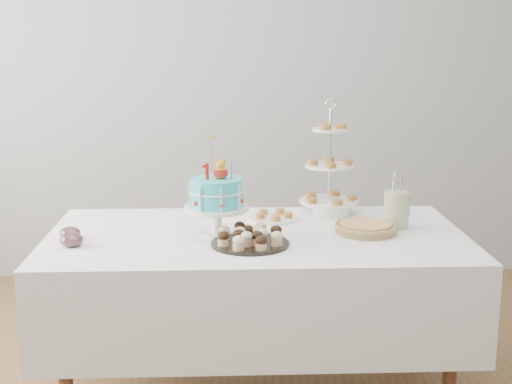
{
  "coord_description": "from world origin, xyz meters",
  "views": [
    {
      "loc": [
        -0.13,
        -2.86,
        1.66
      ],
      "look_at": [
        -0.0,
        0.3,
        0.97
      ],
      "focal_mm": 50.0,
      "sensor_mm": 36.0,
      "label": 1
    }
  ],
  "objects_px": {
    "birthday_cake": "(217,210)",
    "pie": "(366,227)",
    "jam_bowl_b": "(70,233)",
    "table": "(256,281)",
    "pastry_plate": "(273,216)",
    "cupcake_tray": "(250,236)",
    "jam_bowl_a": "(72,240)",
    "plate_stack": "(331,208)",
    "tiered_stand": "(330,166)",
    "utensil_pitcher": "(397,208)"
  },
  "relations": [
    {
      "from": "birthday_cake",
      "to": "pie",
      "type": "height_order",
      "value": "birthday_cake"
    },
    {
      "from": "birthday_cake",
      "to": "jam_bowl_b",
      "type": "xyz_separation_m",
      "value": [
        -0.66,
        -0.02,
        -0.1
      ]
    },
    {
      "from": "table",
      "to": "pie",
      "type": "distance_m",
      "value": 0.57
    },
    {
      "from": "pastry_plate",
      "to": "birthday_cake",
      "type": "bearing_deg",
      "value": -134.06
    },
    {
      "from": "cupcake_tray",
      "to": "jam_bowl_a",
      "type": "bearing_deg",
      "value": 179.23
    },
    {
      "from": "plate_stack",
      "to": "tiered_stand",
      "type": "bearing_deg",
      "value": 102.98
    },
    {
      "from": "cupcake_tray",
      "to": "table",
      "type": "bearing_deg",
      "value": 79.01
    },
    {
      "from": "birthday_cake",
      "to": "jam_bowl_a",
      "type": "height_order",
      "value": "birthday_cake"
    },
    {
      "from": "cupcake_tray",
      "to": "jam_bowl_b",
      "type": "bearing_deg",
      "value": 170.72
    },
    {
      "from": "birthday_cake",
      "to": "jam_bowl_b",
      "type": "bearing_deg",
      "value": 170.38
    },
    {
      "from": "cupcake_tray",
      "to": "utensil_pitcher",
      "type": "bearing_deg",
      "value": 20.06
    },
    {
      "from": "cupcake_tray",
      "to": "birthday_cake",
      "type": "bearing_deg",
      "value": 134.98
    },
    {
      "from": "pastry_plate",
      "to": "jam_bowl_a",
      "type": "relative_size",
      "value": 2.47
    },
    {
      "from": "jam_bowl_a",
      "to": "jam_bowl_b",
      "type": "relative_size",
      "value": 1.09
    },
    {
      "from": "table",
      "to": "birthday_cake",
      "type": "xyz_separation_m",
      "value": [
        -0.18,
        -0.03,
        0.35
      ]
    },
    {
      "from": "plate_stack",
      "to": "pastry_plate",
      "type": "bearing_deg",
      "value": -165.17
    },
    {
      "from": "table",
      "to": "jam_bowl_a",
      "type": "distance_m",
      "value": 0.86
    },
    {
      "from": "cupcake_tray",
      "to": "pastry_plate",
      "type": "bearing_deg",
      "value": 73.3
    },
    {
      "from": "table",
      "to": "pastry_plate",
      "type": "relative_size",
      "value": 7.67
    },
    {
      "from": "birthday_cake",
      "to": "jam_bowl_a",
      "type": "relative_size",
      "value": 4.49
    },
    {
      "from": "jam_bowl_b",
      "to": "pastry_plate",
      "type": "bearing_deg",
      "value": 17.89
    },
    {
      "from": "tiered_stand",
      "to": "utensil_pitcher",
      "type": "height_order",
      "value": "tiered_stand"
    },
    {
      "from": "table",
      "to": "pastry_plate",
      "type": "bearing_deg",
      "value": 69.56
    },
    {
      "from": "birthday_cake",
      "to": "pastry_plate",
      "type": "relative_size",
      "value": 1.82
    },
    {
      "from": "pastry_plate",
      "to": "jam_bowl_b",
      "type": "bearing_deg",
      "value": -162.11
    },
    {
      "from": "pie",
      "to": "pastry_plate",
      "type": "height_order",
      "value": "pie"
    },
    {
      "from": "plate_stack",
      "to": "pastry_plate",
      "type": "height_order",
      "value": "plate_stack"
    },
    {
      "from": "cupcake_tray",
      "to": "jam_bowl_b",
      "type": "relative_size",
      "value": 3.71
    },
    {
      "from": "cupcake_tray",
      "to": "jam_bowl_a",
      "type": "height_order",
      "value": "cupcake_tray"
    },
    {
      "from": "utensil_pitcher",
      "to": "pie",
      "type": "bearing_deg",
      "value": -160.82
    },
    {
      "from": "plate_stack",
      "to": "jam_bowl_a",
      "type": "relative_size",
      "value": 1.84
    },
    {
      "from": "tiered_stand",
      "to": "plate_stack",
      "type": "height_order",
      "value": "tiered_stand"
    },
    {
      "from": "cupcake_tray",
      "to": "pie",
      "type": "distance_m",
      "value": 0.57
    },
    {
      "from": "jam_bowl_a",
      "to": "cupcake_tray",
      "type": "bearing_deg",
      "value": -0.77
    },
    {
      "from": "pie",
      "to": "birthday_cake",
      "type": "bearing_deg",
      "value": -177.89
    },
    {
      "from": "table",
      "to": "cupcake_tray",
      "type": "height_order",
      "value": "cupcake_tray"
    },
    {
      "from": "table",
      "to": "cupcake_tray",
      "type": "distance_m",
      "value": 0.32
    },
    {
      "from": "pie",
      "to": "jam_bowl_b",
      "type": "xyz_separation_m",
      "value": [
        -1.35,
        -0.04,
        -0.0
      ]
    },
    {
      "from": "table",
      "to": "pastry_plate",
      "type": "xyz_separation_m",
      "value": [
        0.1,
        0.26,
        0.24
      ]
    },
    {
      "from": "jam_bowl_b",
      "to": "plate_stack",
      "type": "bearing_deg",
      "value": 17.16
    },
    {
      "from": "birthday_cake",
      "to": "cupcake_tray",
      "type": "bearing_deg",
      "value": -55.99
    },
    {
      "from": "tiered_stand",
      "to": "pie",
      "type": "bearing_deg",
      "value": -72.31
    },
    {
      "from": "cupcake_tray",
      "to": "utensil_pitcher",
      "type": "distance_m",
      "value": 0.75
    },
    {
      "from": "pastry_plate",
      "to": "plate_stack",
      "type": "bearing_deg",
      "value": 14.83
    },
    {
      "from": "table",
      "to": "tiered_stand",
      "type": "bearing_deg",
      "value": 43.62
    },
    {
      "from": "tiered_stand",
      "to": "jam_bowl_a",
      "type": "relative_size",
      "value": 5.79
    },
    {
      "from": "cupcake_tray",
      "to": "pastry_plate",
      "type": "height_order",
      "value": "cupcake_tray"
    },
    {
      "from": "pie",
      "to": "pastry_plate",
      "type": "xyz_separation_m",
      "value": [
        -0.41,
        0.26,
        -0.01
      ]
    },
    {
      "from": "cupcake_tray",
      "to": "plate_stack",
      "type": "bearing_deg",
      "value": 50.1
    },
    {
      "from": "table",
      "to": "utensil_pitcher",
      "type": "relative_size",
      "value": 7.2
    }
  ]
}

